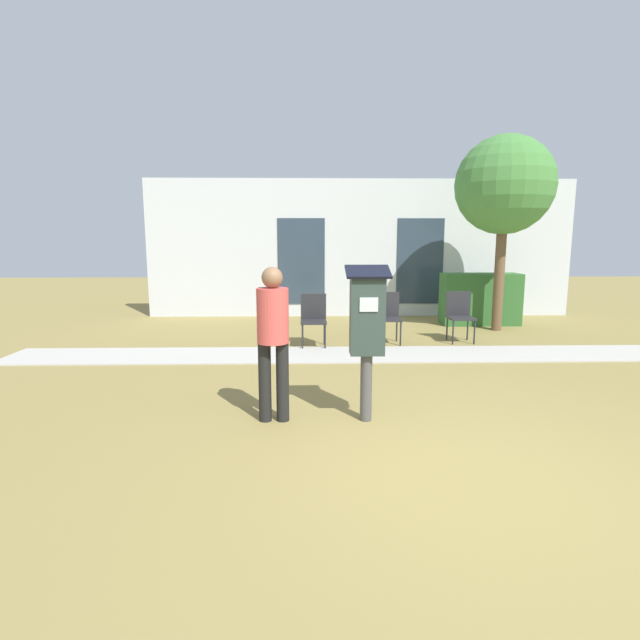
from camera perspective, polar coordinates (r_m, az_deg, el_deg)
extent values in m
plane|color=olive|center=(4.25, 16.73, -17.05)|extent=(40.00, 40.00, 0.00)
cube|color=#B7B2A8|center=(8.08, 7.58, -3.92)|extent=(12.00, 1.10, 0.02)
cube|color=silver|center=(11.96, 4.64, 8.15)|extent=(10.00, 0.24, 3.20)
cube|color=#2D3D4C|center=(11.78, -2.15, 6.69)|extent=(1.10, 0.02, 2.00)
cube|color=#2D3D4C|center=(12.07, 11.35, 6.58)|extent=(1.10, 0.02, 2.00)
cylinder|color=#4C4C4C|center=(5.16, 5.29, -7.68)|extent=(0.12, 0.12, 0.70)
cube|color=#2D3D38|center=(4.99, 5.42, 0.58)|extent=(0.34, 0.22, 0.80)
cube|color=silver|center=(4.86, 5.61, 1.76)|extent=(0.18, 0.01, 0.14)
cube|color=black|center=(4.95, 5.50, 5.53)|extent=(0.44, 0.31, 0.12)
cylinder|color=black|center=(5.14, -6.32, -7.07)|extent=(0.13, 0.13, 0.82)
cylinder|color=black|center=(5.13, -4.30, -7.07)|extent=(0.13, 0.13, 0.82)
cylinder|color=#D14C47|center=(4.98, -5.43, 0.50)|extent=(0.32, 0.32, 0.55)
sphere|color=#8C6647|center=(4.94, -5.50, 4.86)|extent=(0.21, 0.21, 0.21)
cylinder|color=#262628|center=(8.36, -2.02, -1.97)|extent=(0.03, 0.03, 0.42)
cylinder|color=#262628|center=(8.37, 0.59, -1.96)|extent=(0.03, 0.03, 0.42)
cylinder|color=#262628|center=(8.73, -2.00, -1.48)|extent=(0.03, 0.03, 0.42)
cylinder|color=#262628|center=(8.74, 0.50, -1.47)|extent=(0.03, 0.03, 0.42)
cube|color=#262628|center=(8.51, -0.74, -0.20)|extent=(0.44, 0.44, 0.04)
cube|color=#262628|center=(8.67, -0.76, 1.57)|extent=(0.44, 0.04, 0.44)
cylinder|color=#262628|center=(8.69, 6.73, -1.60)|extent=(0.03, 0.03, 0.42)
cylinder|color=#262628|center=(8.75, 9.20, -1.57)|extent=(0.03, 0.03, 0.42)
cylinder|color=#262628|center=(9.06, 6.40, -1.14)|extent=(0.03, 0.03, 0.42)
cylinder|color=#262628|center=(9.12, 8.76, -1.12)|extent=(0.03, 0.03, 0.42)
cube|color=#262628|center=(8.86, 7.81, 0.10)|extent=(0.44, 0.44, 0.04)
cube|color=#262628|center=(9.03, 7.64, 1.80)|extent=(0.44, 0.04, 0.44)
cylinder|color=#262628|center=(9.05, 14.96, -1.41)|extent=(0.03, 0.03, 0.42)
cylinder|color=#262628|center=(9.17, 17.24, -1.38)|extent=(0.03, 0.03, 0.42)
cylinder|color=#262628|center=(9.41, 14.31, -0.98)|extent=(0.03, 0.03, 0.42)
cylinder|color=#262628|center=(9.52, 16.51, -0.95)|extent=(0.03, 0.03, 0.42)
cube|color=#262628|center=(9.25, 15.82, 0.22)|extent=(0.44, 0.44, 0.04)
cube|color=#262628|center=(9.41, 15.52, 1.85)|extent=(0.44, 0.04, 0.44)
cube|color=#33662D|center=(11.28, 17.83, 2.30)|extent=(1.64, 0.60, 1.10)
cylinder|color=brown|center=(10.61, 19.80, 4.76)|extent=(0.20, 0.20, 2.20)
sphere|color=#47843D|center=(10.63, 20.35, 14.27)|extent=(1.90, 1.90, 1.90)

